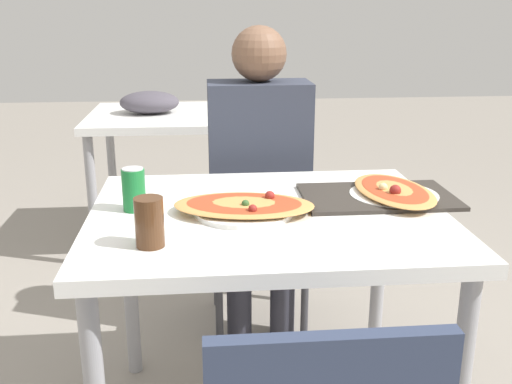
# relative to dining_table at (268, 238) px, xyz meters

# --- Properties ---
(dining_table) EXTENTS (1.02, 0.83, 0.74)m
(dining_table) POSITION_rel_dining_table_xyz_m (0.00, 0.00, 0.00)
(dining_table) COLOR white
(dining_table) RESTS_ON ground_plane
(chair_far_seated) EXTENTS (0.40, 0.40, 0.85)m
(chair_far_seated) POSITION_rel_dining_table_xyz_m (0.04, 0.74, -0.16)
(chair_far_seated) COLOR #2D3851
(chair_far_seated) RESTS_ON ground_plane
(person_seated) EXTENTS (0.39, 0.25, 1.23)m
(person_seated) POSITION_rel_dining_table_xyz_m (0.04, 0.63, 0.07)
(person_seated) COLOR #2D2D38
(person_seated) RESTS_ON ground_plane
(pizza_main) EXTENTS (0.43, 0.29, 0.05)m
(pizza_main) POSITION_rel_dining_table_xyz_m (-0.07, -0.01, 0.10)
(pizza_main) COLOR white
(pizza_main) RESTS_ON dining_table
(soda_can) EXTENTS (0.07, 0.07, 0.12)m
(soda_can) POSITION_rel_dining_table_xyz_m (-0.38, 0.05, 0.15)
(soda_can) COLOR #197233
(soda_can) RESTS_ON dining_table
(drink_glass) EXTENTS (0.07, 0.07, 0.12)m
(drink_glass) POSITION_rel_dining_table_xyz_m (-0.32, -0.23, 0.15)
(drink_glass) COLOR #4C2D19
(drink_glass) RESTS_ON dining_table
(serving_tray) EXTENTS (0.46, 0.29, 0.01)m
(serving_tray) POSITION_rel_dining_table_xyz_m (0.35, 0.09, 0.09)
(serving_tray) COLOR #332D28
(serving_tray) RESTS_ON dining_table
(pizza_second) EXTENTS (0.27, 0.39, 0.06)m
(pizza_second) POSITION_rel_dining_table_xyz_m (0.40, 0.09, 0.10)
(pizza_second) COLOR white
(pizza_second) RESTS_ON dining_table
(background_table) EXTENTS (1.10, 0.80, 0.86)m
(background_table) POSITION_rel_dining_table_xyz_m (-0.28, 1.68, 0.03)
(background_table) COLOR white
(background_table) RESTS_ON ground_plane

